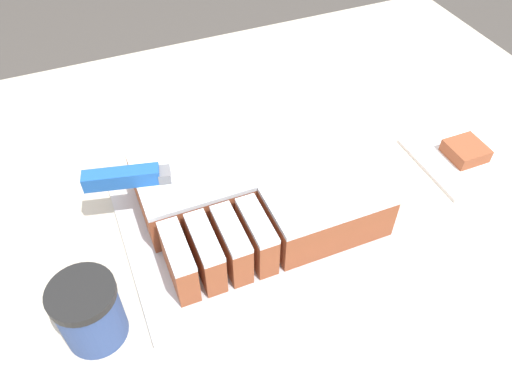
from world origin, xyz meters
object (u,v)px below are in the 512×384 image
Objects in this scene: cake_board at (256,210)px; brownie at (466,151)px; cake at (258,189)px; knife at (151,176)px; coffee_cup at (89,312)px.

brownie reaches higher than cake_board.
cake is at bearing 37.21° from cake_board.
knife reaches higher than brownie.
brownie is at bearing 5.56° from knife.
knife is 5.59× the size of brownie.
cake is at bearing 23.40° from coffee_cup.
cake_board is 1.21× the size of knife.
cake is 0.35m from brownie.
cake_board is 1.23× the size of cake.
cake_board is 6.74× the size of brownie.
coffee_cup is at bearing -156.96° from cake_board.
knife is 0.49m from brownie.
cake_board is at bearing 176.39° from brownie.
coffee_cup is 1.56× the size of brownie.
knife reaches higher than cake.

